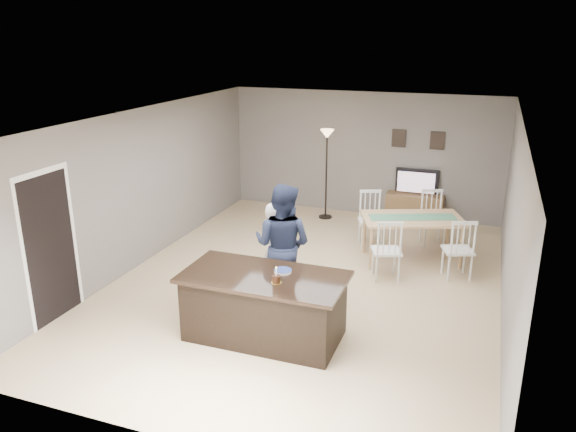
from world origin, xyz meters
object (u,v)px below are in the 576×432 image
(floor_lamp, at_px, (327,150))
(tv_console, at_px, (414,208))
(plate_stack, at_px, (283,271))
(man, at_px, (283,245))
(kitchen_island, at_px, (264,306))
(television, at_px, (416,182))
(birthday_cake, at_px, (276,279))
(woman, at_px, (275,249))
(dining_table, at_px, (412,225))

(floor_lamp, bearing_deg, tv_console, 12.36)
(tv_console, relative_size, plate_stack, 5.09)
(man, height_order, plate_stack, man)
(tv_console, bearing_deg, man, -106.11)
(kitchen_island, relative_size, man, 1.15)
(television, bearing_deg, plate_stack, 79.65)
(birthday_cake, height_order, plate_stack, birthday_cake)
(kitchen_island, xyz_separation_m, man, (-0.12, 1.01, 0.48))
(woman, xyz_separation_m, floor_lamp, (-0.32, 3.87, 0.77))
(plate_stack, bearing_deg, television, 79.65)
(television, height_order, floor_lamp, floor_lamp)
(television, bearing_deg, dining_table, 96.19)
(television, relative_size, man, 0.49)
(television, relative_size, woman, 0.61)
(dining_table, distance_m, floor_lamp, 2.91)
(woman, relative_size, floor_lamp, 0.76)
(man, xyz_separation_m, floor_lamp, (-0.55, 4.15, 0.58))
(woman, bearing_deg, dining_table, -110.50)
(plate_stack, bearing_deg, man, 110.80)
(tv_console, bearing_deg, kitchen_island, -102.16)
(woman, height_order, floor_lamp, floor_lamp)
(kitchen_island, bearing_deg, television, 77.99)
(birthday_cake, bearing_deg, floor_lamp, 99.61)
(tv_console, distance_m, dining_table, 2.27)
(kitchen_island, height_order, dining_table, dining_table)
(tv_console, height_order, man, man)
(television, distance_m, dining_table, 2.31)
(woman, bearing_deg, plate_stack, 136.74)
(kitchen_island, distance_m, birthday_cake, 0.57)
(plate_stack, bearing_deg, dining_table, 68.56)
(kitchen_island, xyz_separation_m, television, (1.20, 5.64, 0.41))
(dining_table, bearing_deg, tv_console, 74.86)
(television, bearing_deg, man, 74.13)
(kitchen_island, xyz_separation_m, dining_table, (1.45, 3.35, 0.22))
(television, distance_m, plate_stack, 5.56)
(kitchen_island, xyz_separation_m, plate_stack, (0.20, 0.17, 0.46))
(man, bearing_deg, birthday_cake, 111.65)
(tv_console, xyz_separation_m, dining_table, (0.25, -2.22, 0.37))
(man, bearing_deg, television, -101.10)
(kitchen_island, relative_size, tv_console, 1.79)
(man, bearing_deg, dining_table, -119.03)
(plate_stack, bearing_deg, floor_lamp, 99.84)
(kitchen_island, xyz_separation_m, woman, (-0.35, 1.29, 0.29))
(birthday_cake, bearing_deg, television, 80.56)
(woman, bearing_deg, man, 150.03)
(television, xyz_separation_m, birthday_cake, (-0.96, -5.80, 0.09))
(tv_console, xyz_separation_m, man, (-1.32, -4.56, 0.63))
(tv_console, height_order, birthday_cake, birthday_cake)
(tv_console, height_order, dining_table, dining_table)
(kitchen_island, bearing_deg, plate_stack, 40.07)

